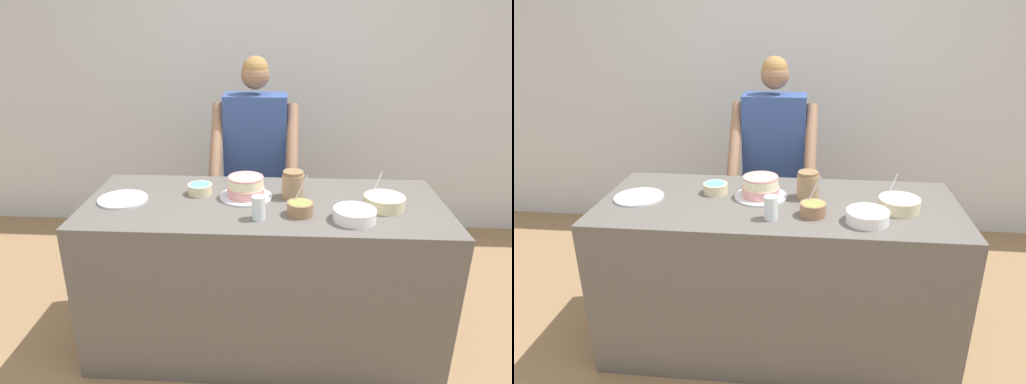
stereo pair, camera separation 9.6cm
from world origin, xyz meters
The scene contains 11 objects.
wall_back centered at (0.00, 2.01, 1.30)m, with size 10.00×0.05×2.60m.
counter centered at (0.00, 0.39, 0.44)m, with size 1.91×0.78×0.88m.
person_baker centered at (-0.09, 1.17, 0.93)m, with size 0.57×0.45×1.56m.
cake centered at (-0.10, 0.45, 0.94)m, with size 0.29×0.29×0.12m.
frosting_bowl_olive centered at (0.18, 0.24, 0.92)m, with size 0.13×0.13×0.19m.
frosting_bowl_pink centered at (0.45, 0.19, 0.92)m, with size 0.21×0.21×0.06m.
frosting_bowl_white centered at (0.62, 0.35, 0.92)m, with size 0.21×0.21×0.17m.
frosting_bowl_blue centered at (-0.36, 0.49, 0.91)m, with size 0.13×0.13×0.06m.
drinking_glass centered at (-0.02, 0.18, 0.94)m, with size 0.07×0.07×0.12m.
ceramic_plate centered at (-0.76, 0.37, 0.89)m, with size 0.26×0.26×0.01m.
stoneware_jar centered at (0.15, 0.47, 0.96)m, with size 0.12×0.12×0.15m.
Camera 2 is at (0.18, -1.84, 1.83)m, focal length 32.00 mm.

